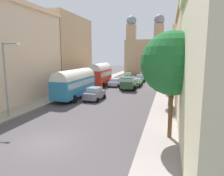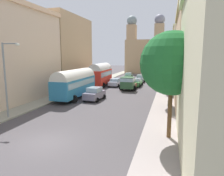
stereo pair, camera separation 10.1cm
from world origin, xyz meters
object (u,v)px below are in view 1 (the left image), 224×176
object	(u,v)px
car_2	(143,75)
streetlamp_near	(7,74)
car_5	(128,76)
pedestrian_0	(162,82)
pedestrian_1	(169,106)
car_0	(136,82)
car_4	(115,82)
parked_bus_1	(100,73)
parked_bus_0	(75,82)
cargo_truck_0	(129,83)
car_1	(140,78)
car_3	(95,94)

from	to	relation	value
car_2	streetlamp_near	world-z (taller)	streetlamp_near
car_5	pedestrian_0	world-z (taller)	pedestrian_0
car_2	pedestrian_1	world-z (taller)	pedestrian_1
car_0	car_4	world-z (taller)	car_0
car_4	parked_bus_1	bearing A→B (deg)	-170.01
parked_bus_0	car_5	world-z (taller)	parked_bus_0
parked_bus_1	pedestrian_0	bearing A→B (deg)	2.40
cargo_truck_0	pedestrian_1	bearing A→B (deg)	-65.12
pedestrian_0	cargo_truck_0	bearing A→B (deg)	-148.05
car_0	car_5	size ratio (longest dim) A/B	1.04
streetlamp_near	car_4	bearing A→B (deg)	79.40
parked_bus_0	cargo_truck_0	bearing A→B (deg)	56.70
parked_bus_0	streetlamp_near	world-z (taller)	streetlamp_near
car_4	pedestrian_1	world-z (taller)	pedestrian_1
parked_bus_0	car_0	size ratio (longest dim) A/B	2.16
pedestrian_0	car_1	bearing A→B (deg)	123.18
car_0	car_2	xyz separation A→B (m)	(-0.30, 13.80, 0.02)
car_0	parked_bus_1	bearing A→B (deg)	-170.75
car_3	car_4	bearing A→B (deg)	92.39
parked_bus_0	car_0	xyz separation A→B (m)	(6.40, 12.80, -1.38)
car_3	car_2	bearing A→B (deg)	83.44
car_1	cargo_truck_0	bearing A→B (deg)	-92.22
pedestrian_1	cargo_truck_0	bearing A→B (deg)	114.88
car_4	parked_bus_0	bearing A→B (deg)	-101.37
car_5	parked_bus_0	bearing A→B (deg)	-96.58
cargo_truck_0	car_5	distance (m)	15.38
car_5	pedestrian_0	bearing A→B (deg)	-54.29
parked_bus_0	cargo_truck_0	world-z (taller)	parked_bus_0
car_1	pedestrian_1	bearing A→B (deg)	-76.20
car_5	streetlamp_near	world-z (taller)	streetlamp_near
car_1	pedestrian_1	xyz separation A→B (m)	(6.18, -25.16, 0.22)
parked_bus_1	car_0	distance (m)	6.96
pedestrian_1	parked_bus_1	bearing A→B (deg)	126.58
parked_bus_0	car_1	xyz separation A→B (m)	(6.23, 19.76, -1.37)
car_3	streetlamp_near	size ratio (longest dim) A/B	0.55
car_3	parked_bus_0	bearing A→B (deg)	170.62
car_0	car_5	distance (m)	11.69
car_1	pedestrian_1	world-z (taller)	pedestrian_1
parked_bus_0	pedestrian_0	distance (m)	16.58
parked_bus_0	pedestrian_0	size ratio (longest dim) A/B	5.10
streetlamp_near	car_3	bearing A→B (deg)	63.97
parked_bus_0	parked_bus_1	size ratio (longest dim) A/B	1.12
car_4	streetlamp_near	size ratio (longest dim) A/B	0.64
car_1	car_4	world-z (taller)	car_1
car_0	pedestrian_1	size ratio (longest dim) A/B	2.43
car_1	car_3	xyz separation A→B (m)	(-3.25, -20.25, 0.04)
pedestrian_0	parked_bus_1	bearing A→B (deg)	-177.60
parked_bus_0	car_2	size ratio (longest dim) A/B	2.16
car_3	car_5	bearing A→B (deg)	90.52
car_1	parked_bus_0	bearing A→B (deg)	-107.50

